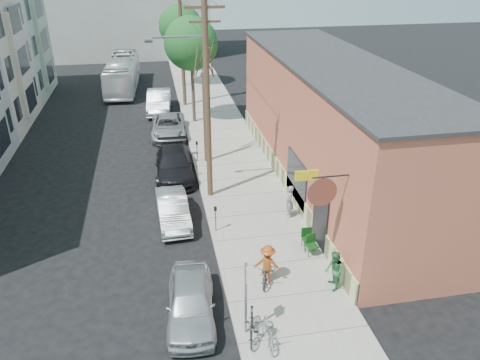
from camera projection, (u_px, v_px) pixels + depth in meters
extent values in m
plane|color=black|center=(167.00, 249.00, 20.13)|extent=(120.00, 120.00, 0.00)
cube|color=#9C9A91|center=(225.00, 146.00, 30.48)|extent=(4.50, 58.00, 0.15)
cube|color=#B35A42|center=(331.00, 126.00, 24.58)|extent=(5.00, 20.00, 6.50)
cube|color=#2B2B2D|center=(336.00, 63.00, 23.12)|extent=(5.20, 20.20, 0.12)
cube|color=#D1D585|center=(282.00, 176.00, 25.36)|extent=(0.10, 20.00, 1.10)
cube|color=black|center=(320.00, 221.00, 19.75)|extent=(0.10, 1.60, 2.60)
cube|color=black|center=(297.00, 179.00, 22.69)|extent=(0.08, 3.00, 2.20)
cylinder|color=brown|center=(322.00, 192.00, 16.50)|extent=(1.10, 0.06, 1.10)
cube|color=#D0CD18|center=(306.00, 175.00, 19.57)|extent=(1.00, 0.08, 0.45)
cube|color=beige|center=(16.00, 63.00, 32.43)|extent=(1.10, 3.20, 7.00)
cube|color=#A5B89C|center=(4.00, 44.00, 39.02)|extent=(6.00, 8.00, 9.00)
cube|color=#A5B89C|center=(38.00, 43.00, 39.48)|extent=(1.10, 3.20, 7.00)
cube|color=#A6A7A2|center=(129.00, 3.00, 54.10)|extent=(18.00, 8.00, 12.00)
cube|color=slate|center=(246.00, 299.00, 14.98)|extent=(0.07, 0.07, 2.80)
cube|color=silver|center=(246.00, 274.00, 14.53)|extent=(0.02, 0.45, 0.60)
cylinder|color=slate|center=(216.00, 220.00, 20.94)|extent=(0.06, 0.06, 1.10)
cylinder|color=black|center=(215.00, 209.00, 20.67)|extent=(0.14, 0.14, 0.18)
cylinder|color=slate|center=(197.00, 152.00, 27.91)|extent=(0.06, 0.06, 1.10)
cylinder|color=black|center=(197.00, 143.00, 27.64)|extent=(0.14, 0.14, 0.18)
cylinder|color=#503A28|center=(207.00, 101.00, 22.08)|extent=(0.28, 0.28, 10.00)
cube|color=#503A28|center=(204.00, 7.00, 20.21)|extent=(1.80, 0.12, 0.12)
cube|color=#503A28|center=(205.00, 22.00, 20.48)|extent=(1.40, 0.10, 0.10)
cylinder|color=slate|center=(148.00, 40.00, 20.37)|extent=(0.35, 0.24, 0.24)
cylinder|color=#503A28|center=(182.00, 42.00, 36.10)|extent=(0.28, 0.28, 10.00)
cylinder|color=#44392C|center=(205.00, 118.00, 27.02)|extent=(0.24, 0.24, 5.35)
cylinder|color=#44392C|center=(193.00, 86.00, 33.51)|extent=(0.24, 0.24, 5.28)
sphere|color=#1F5B25|center=(191.00, 43.00, 32.20)|extent=(3.73, 3.73, 3.73)
cylinder|color=#44392C|center=(182.00, 58.00, 42.71)|extent=(0.24, 0.24, 5.01)
sphere|color=#1F5B25|center=(180.00, 26.00, 41.46)|extent=(3.80, 3.80, 3.80)
imported|color=gray|center=(289.00, 202.00, 21.95)|extent=(0.51, 0.66, 1.62)
imported|color=#286538|center=(334.00, 271.00, 17.24)|extent=(0.67, 0.83, 1.60)
imported|color=#904014|center=(267.00, 264.00, 17.65)|extent=(1.17, 0.94, 1.58)
imported|color=black|center=(267.00, 272.00, 17.81)|extent=(1.16, 1.74, 0.87)
imported|color=black|center=(252.00, 325.00, 15.21)|extent=(0.83, 1.69, 0.98)
imported|color=slate|center=(269.00, 331.00, 15.05)|extent=(0.66, 1.63, 0.84)
imported|color=#B4B6BC|center=(191.00, 302.00, 16.12)|extent=(1.97, 4.20, 1.39)
imported|color=#B3B7BB|center=(173.00, 210.00, 21.88)|extent=(1.56, 4.01, 1.30)
imported|color=black|center=(174.00, 164.00, 26.33)|extent=(2.21, 5.15, 1.48)
imported|color=#AAABB2|center=(169.00, 126.00, 32.04)|extent=(2.52, 5.02, 1.36)
imported|color=#B5B8BE|center=(159.00, 101.00, 36.85)|extent=(2.07, 5.09, 1.64)
imported|color=white|center=(122.00, 74.00, 42.49)|extent=(2.94, 10.35, 2.85)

